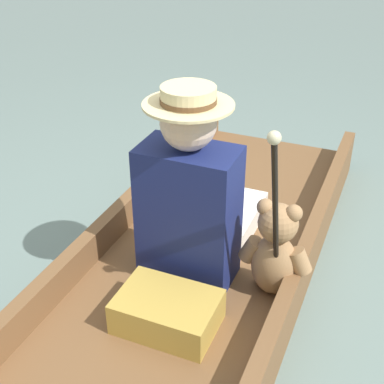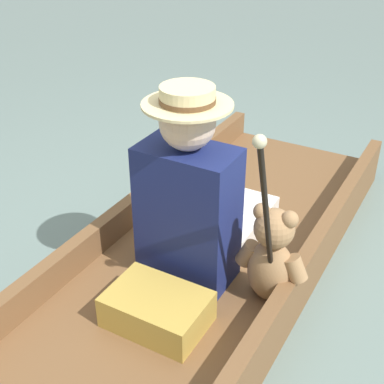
{
  "view_description": "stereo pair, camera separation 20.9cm",
  "coord_description": "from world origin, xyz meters",
  "px_view_note": "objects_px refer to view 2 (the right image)",
  "views": [
    {
      "loc": [
        0.69,
        -1.68,
        1.55
      ],
      "look_at": [
        -0.01,
        -0.02,
        0.49
      ],
      "focal_mm": 50.0,
      "sensor_mm": 36.0,
      "label": 1
    },
    {
      "loc": [
        0.88,
        -1.58,
        1.55
      ],
      "look_at": [
        -0.01,
        -0.02,
        0.49
      ],
      "focal_mm": 50.0,
      "sensor_mm": 36.0,
      "label": 2
    }
  ],
  "objects_px": {
    "wine_glass": "(167,199)",
    "walking_cane": "(266,215)",
    "teddy_bear": "(272,257)",
    "seated_person": "(198,202)"
  },
  "relations": [
    {
      "from": "wine_glass",
      "to": "walking_cane",
      "type": "distance_m",
      "value": 0.89
    },
    {
      "from": "teddy_bear",
      "to": "wine_glass",
      "type": "distance_m",
      "value": 0.73
    },
    {
      "from": "teddy_bear",
      "to": "wine_glass",
      "type": "xyz_separation_m",
      "value": [
        -0.66,
        0.3,
        -0.1
      ]
    },
    {
      "from": "walking_cane",
      "to": "teddy_bear",
      "type": "bearing_deg",
      "value": 95.85
    },
    {
      "from": "teddy_bear",
      "to": "wine_glass",
      "type": "height_order",
      "value": "teddy_bear"
    },
    {
      "from": "seated_person",
      "to": "teddy_bear",
      "type": "distance_m",
      "value": 0.37
    },
    {
      "from": "seated_person",
      "to": "teddy_bear",
      "type": "relative_size",
      "value": 1.94
    },
    {
      "from": "seated_person",
      "to": "walking_cane",
      "type": "bearing_deg",
      "value": -19.52
    },
    {
      "from": "teddy_bear",
      "to": "wine_glass",
      "type": "relative_size",
      "value": 3.25
    },
    {
      "from": "seated_person",
      "to": "wine_glass",
      "type": "relative_size",
      "value": 6.29
    }
  ]
}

